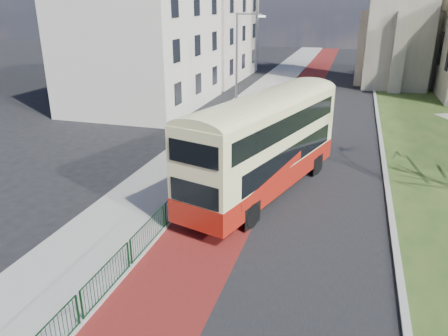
% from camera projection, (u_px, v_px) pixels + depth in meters
% --- Properties ---
extents(ground, '(160.00, 160.00, 0.00)m').
position_uv_depth(ground, '(228.00, 251.00, 16.49)').
color(ground, black).
rests_on(ground, ground).
extents(road_carriageway, '(9.00, 120.00, 0.01)m').
position_uv_depth(road_carriageway, '(317.00, 123.00, 34.02)').
color(road_carriageway, black).
rests_on(road_carriageway, ground).
extents(bus_lane, '(3.40, 120.00, 0.01)m').
position_uv_depth(bus_lane, '(282.00, 120.00, 34.74)').
color(bus_lane, '#591414').
rests_on(bus_lane, ground).
extents(pavement_west, '(4.00, 120.00, 0.12)m').
position_uv_depth(pavement_west, '(236.00, 116.00, 35.73)').
color(pavement_west, gray).
rests_on(pavement_west, ground).
extents(kerb_west, '(0.25, 120.00, 0.13)m').
position_uv_depth(kerb_west, '(260.00, 118.00, 35.19)').
color(kerb_west, '#999993').
rests_on(kerb_west, ground).
extents(kerb_east, '(0.25, 80.00, 0.13)m').
position_uv_depth(kerb_east, '(378.00, 120.00, 34.57)').
color(kerb_east, '#999993').
rests_on(kerb_east, ground).
extents(pedestrian_railing, '(0.07, 24.00, 1.12)m').
position_uv_depth(pedestrian_railing, '(191.00, 188.00, 20.67)').
color(pedestrian_railing, '#0B3416').
rests_on(pedestrian_railing, ground).
extents(street_block_near, '(10.30, 14.30, 13.00)m').
position_uv_depth(street_block_near, '(142.00, 31.00, 37.61)').
color(street_block_near, silver).
rests_on(street_block_near, ground).
extents(street_block_far, '(10.30, 16.30, 11.50)m').
position_uv_depth(street_block_far, '(203.00, 29.00, 52.22)').
color(street_block_far, '#B7AE9B').
rests_on(street_block_far, ground).
extents(streetlamp, '(2.13, 0.18, 8.00)m').
position_uv_depth(streetlamp, '(239.00, 63.00, 32.15)').
color(streetlamp, gray).
rests_on(streetlamp, pavement_west).
extents(bus, '(5.69, 11.53, 4.71)m').
position_uv_depth(bus, '(265.00, 141.00, 20.55)').
color(bus, '#9B190E').
rests_on(bus, ground).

